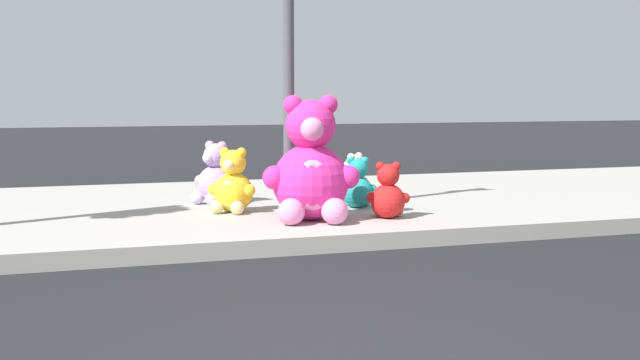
# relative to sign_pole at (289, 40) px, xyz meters

# --- Properties ---
(sidewalk) EXTENTS (28.00, 4.40, 0.15)m
(sidewalk) POSITION_rel_sign_pole_xyz_m (-1.00, 0.80, -1.77)
(sidewalk) COLOR #9E9B93
(sidewalk) RESTS_ON ground_plane
(sign_pole) EXTENTS (0.56, 0.11, 3.20)m
(sign_pole) POSITION_rel_sign_pole_xyz_m (0.00, 0.00, 0.00)
(sign_pole) COLOR #4C4C51
(sign_pole) RESTS_ON sidewalk
(plush_pink_large) EXTENTS (0.88, 0.82, 1.16)m
(plush_pink_large) POSITION_rel_sign_pole_xyz_m (0.05, -0.58, -1.23)
(plush_pink_large) COLOR #F22D93
(plush_pink_large) RESTS_ON sidewalk
(plush_teal) EXTENTS (0.39, 0.38, 0.53)m
(plush_teal) POSITION_rel_sign_pole_xyz_m (0.75, 0.07, -1.49)
(plush_teal) COLOR teal
(plush_teal) RESTS_ON sidewalk
(plush_red) EXTENTS (0.39, 0.39, 0.54)m
(plush_red) POSITION_rel_sign_pole_xyz_m (0.79, -0.67, -1.48)
(plush_red) COLOR red
(plush_red) RESTS_ON sidewalk
(plush_yellow) EXTENTS (0.45, 0.47, 0.65)m
(plush_yellow) POSITION_rel_sign_pole_xyz_m (-0.55, 0.14, -1.44)
(plush_yellow) COLOR yellow
(plush_yellow) RESTS_ON sidewalk
(plush_lavender) EXTENTS (0.48, 0.47, 0.67)m
(plush_lavender) POSITION_rel_sign_pole_xyz_m (-0.60, 0.81, -1.43)
(plush_lavender) COLOR #B28CD8
(plush_lavender) RESTS_ON sidewalk
(plush_white) EXTENTS (0.37, 0.39, 0.54)m
(plush_white) POSITION_rel_sign_pole_xyz_m (0.87, 0.50, -1.48)
(plush_white) COLOR white
(plush_white) RESTS_ON sidewalk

